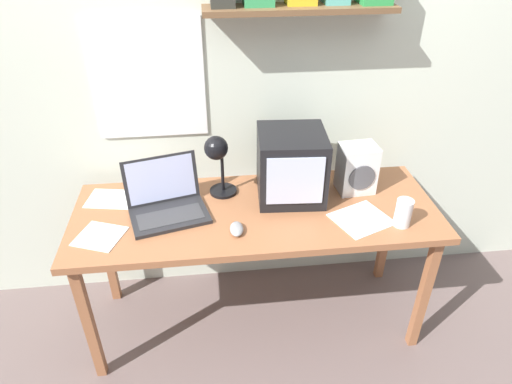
# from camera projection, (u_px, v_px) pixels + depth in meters

# --- Properties ---
(ground_plane) EXTENTS (12.00, 12.00, 0.00)m
(ground_plane) POSITION_uv_depth(u_px,v_px,m) (256.00, 318.00, 2.59)
(ground_plane) COLOR #695856
(back_wall) EXTENTS (5.60, 0.24, 2.60)m
(back_wall) POSITION_uv_depth(u_px,v_px,m) (247.00, 67.00, 2.23)
(back_wall) COLOR silver
(back_wall) RESTS_ON ground_plane
(corner_desk) EXTENTS (1.73, 0.65, 0.75)m
(corner_desk) POSITION_uv_depth(u_px,v_px,m) (256.00, 221.00, 2.21)
(corner_desk) COLOR #9A5E3B
(corner_desk) RESTS_ON ground_plane
(crt_monitor) EXTENTS (0.34, 0.35, 0.33)m
(crt_monitor) POSITION_uv_depth(u_px,v_px,m) (291.00, 165.00, 2.20)
(crt_monitor) COLOR black
(crt_monitor) RESTS_ON corner_desk
(laptop) EXTENTS (0.41, 0.36, 0.24)m
(laptop) POSITION_uv_depth(u_px,v_px,m) (166.00, 200.00, 2.13)
(laptop) COLOR #232326
(laptop) RESTS_ON corner_desk
(desk_lamp) EXTENTS (0.15, 0.19, 0.34)m
(desk_lamp) POSITION_uv_depth(u_px,v_px,m) (218.00, 156.00, 2.13)
(desk_lamp) COLOR black
(desk_lamp) RESTS_ON corner_desk
(juice_glass) EXTENTS (0.08, 0.08, 0.13)m
(juice_glass) POSITION_uv_depth(u_px,v_px,m) (403.00, 214.00, 2.04)
(juice_glass) COLOR white
(juice_glass) RESTS_ON corner_desk
(space_heater) EXTENTS (0.18, 0.15, 0.25)m
(space_heater) POSITION_uv_depth(u_px,v_px,m) (357.00, 169.00, 2.26)
(space_heater) COLOR white
(space_heater) RESTS_ON corner_desk
(computer_mouse) EXTENTS (0.06, 0.11, 0.03)m
(computer_mouse) POSITION_uv_depth(u_px,v_px,m) (237.00, 229.00, 2.02)
(computer_mouse) COLOR gray
(computer_mouse) RESTS_ON corner_desk
(printed_handout) EXTENTS (0.24, 0.24, 0.00)m
(printed_handout) POSITION_uv_depth(u_px,v_px,m) (100.00, 236.00, 2.00)
(printed_handout) COLOR silver
(printed_handout) RESTS_ON corner_desk
(open_notebook) EXTENTS (0.31, 0.30, 0.00)m
(open_notebook) POSITION_uv_depth(u_px,v_px,m) (361.00, 219.00, 2.11)
(open_notebook) COLOR white
(open_notebook) RESTS_ON corner_desk
(loose_paper_near_laptop) EXTENTS (0.31, 0.22, 0.00)m
(loose_paper_near_laptop) POSITION_uv_depth(u_px,v_px,m) (117.00, 199.00, 2.25)
(loose_paper_near_laptop) COLOR white
(loose_paper_near_laptop) RESTS_ON corner_desk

